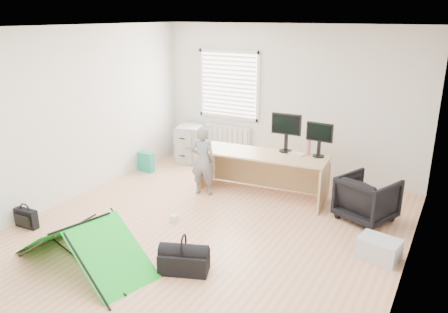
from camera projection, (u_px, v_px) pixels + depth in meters
The scene contains 18 objects.
ground at pixel (210, 229), 6.08m from camera, with size 5.50×5.50×0.00m, color tan.
back_wall at pixel (287, 101), 7.93m from camera, with size 5.00×0.02×2.70m, color silver.
window at pixel (229, 85), 8.40m from camera, with size 1.20×0.06×1.20m, color silver.
radiator at pixel (228, 140), 8.71m from camera, with size 1.00×0.12×0.60m, color silver.
desk at pixel (262, 174), 7.13m from camera, with size 2.10×0.67×0.71m, color tan.
filing_cabinet at pixel (191, 143), 8.82m from camera, with size 0.47×0.63×0.73m, color #AAADAF.
monitor_left at pixel (286, 138), 7.04m from camera, with size 0.49×0.11×0.47m, color black.
monitor_right at pixel (319, 144), 6.80m from camera, with size 0.42×0.09×0.40m, color black.
keyboard at pixel (293, 153), 7.03m from camera, with size 0.43×0.15×0.02m, color beige.
thermos at pixel (308, 147), 6.92m from camera, with size 0.07×0.07×0.25m, color #AD6063.
office_chair at pixel (367, 199), 6.26m from camera, with size 0.70×0.72×0.66m, color black.
person at pixel (203, 161), 7.09m from camera, with size 0.42×0.28×1.16m, color slate.
kite at pixel (83, 244), 5.13m from camera, with size 1.77×0.78×0.55m, color #11BA22, non-canonical shape.
storage_crate at pixel (379, 249), 5.31m from camera, with size 0.48×0.33×0.27m, color #B8BCC2.
tote_bag at pixel (146, 162), 8.26m from camera, with size 0.31×0.14×0.37m, color #1D8971.
laptop_bag at pixel (26, 218), 6.10m from camera, with size 0.36×0.11×0.27m, color black.
white_box at pixel (174, 218), 6.28m from camera, with size 0.10×0.10×0.10m, color silver.
duffel_bag at pixel (184, 262), 5.04m from camera, with size 0.57×0.29×0.25m, color black.
Camera 1 is at (2.86, -4.66, 2.86)m, focal length 35.00 mm.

